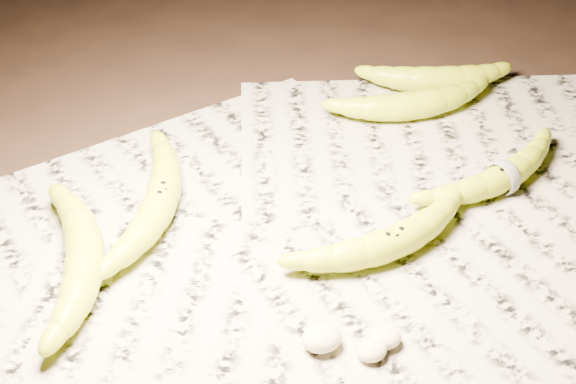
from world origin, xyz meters
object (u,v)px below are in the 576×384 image
object	(u,v)px
banana_left_a	(161,198)
banana_upper_a	(415,103)
banana_center	(392,240)
banana_upper_b	(437,77)
banana_left_b	(84,254)
banana_taped	(504,175)

from	to	relation	value
banana_left_a	banana_upper_a	distance (m)	0.38
banana_center	banana_upper_b	world-z (taller)	same
banana_left_a	banana_left_b	size ratio (longest dim) A/B	1.05
banana_center	banana_upper_a	size ratio (longest dim) A/B	1.02
banana_upper_a	banana_upper_b	xyz separation A→B (m)	(0.06, 0.05, -0.00)
banana_upper_b	banana_center	bearing A→B (deg)	-108.23
banana_left_a	banana_left_b	bearing A→B (deg)	151.10
banana_left_a	banana_left_b	distance (m)	0.12
banana_center	banana_upper_a	bearing A→B (deg)	48.07
banana_left_a	banana_upper_a	xyz separation A→B (m)	(0.36, 0.11, -0.00)
banana_upper_b	banana_left_a	bearing A→B (deg)	-144.78
banana_left_a	banana_taped	size ratio (longest dim) A/B	1.09
banana_left_b	banana_upper_a	distance (m)	0.49
banana_left_b	banana_left_a	bearing A→B (deg)	-45.70
banana_taped	banana_upper_b	size ratio (longest dim) A/B	1.11
banana_left_b	banana_upper_a	size ratio (longest dim) A/B	1.06
banana_upper_a	banana_upper_b	world-z (taller)	same
banana_center	banana_left_a	bearing A→B (deg)	134.63
banana_taped	banana_upper_b	distance (m)	0.23
banana_taped	banana_upper_b	world-z (taller)	banana_upper_b
banana_left_b	banana_taped	bearing A→B (deg)	-83.58
banana_left_a	banana_left_b	xyz separation A→B (m)	(-0.09, -0.07, 0.00)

